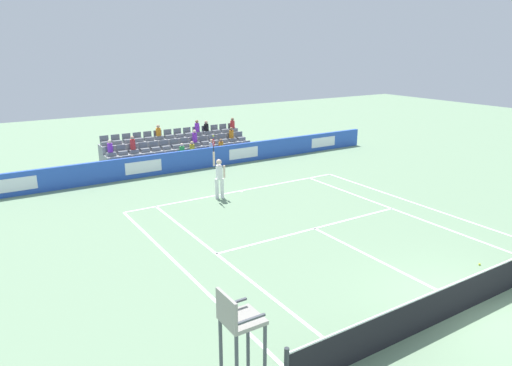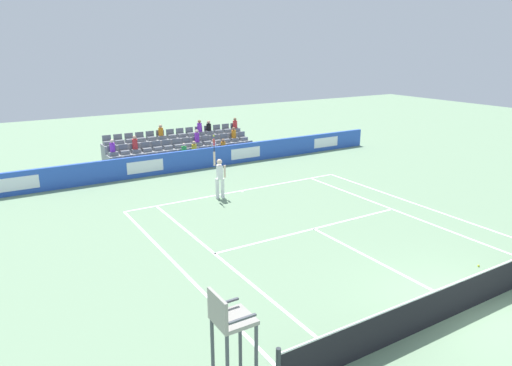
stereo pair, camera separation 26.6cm
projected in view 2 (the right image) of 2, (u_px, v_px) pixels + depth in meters
ground_plane at (468, 309)px, 12.00m from camera, size 80.00×80.00×0.00m
line_baseline at (241, 191)px, 21.73m from camera, size 10.97×0.10×0.01m
line_service at (314, 229)px, 17.24m from camera, size 8.23×0.10×0.01m
line_centre_service at (377, 262)px, 14.62m from camera, size 0.10×6.40×0.01m
line_singles_sideline_left at (221, 259)px, 14.81m from camera, size 0.10×11.89×0.01m
line_singles_sideline_right at (401, 212)px, 18.92m from camera, size 0.10×11.89×0.01m
line_doubles_sideline_left at (181, 269)px, 14.12m from camera, size 0.10×11.89×0.01m
line_doubles_sideline_right at (423, 206)px, 19.61m from camera, size 0.10×11.89×0.01m
line_centre_mark at (242, 191)px, 21.64m from camera, size 0.10×0.20×0.01m
sponsor_barrier at (198, 159)px, 25.47m from camera, size 23.93×0.22×1.10m
tennis_net at (471, 292)px, 11.86m from camera, size 11.97×0.10×1.07m
tennis_player at (220, 177)px, 20.44m from camera, size 0.51×0.41×2.85m
umpire_chair at (230, 331)px, 8.49m from camera, size 0.70×0.70×2.34m
stadium_stand at (182, 151)px, 27.37m from camera, size 8.68×2.85×2.18m
loose_tennis_ball at (479, 266)px, 14.28m from camera, size 0.07×0.07×0.07m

